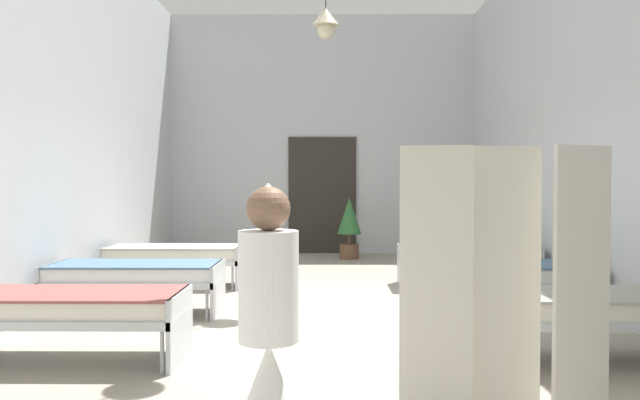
% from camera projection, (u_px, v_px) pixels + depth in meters
% --- Properties ---
extents(ground_plane, '(6.85, 12.94, 0.10)m').
position_uv_depth(ground_plane, '(320.00, 318.00, 7.27)').
color(ground_plane, '#9E9384').
extents(room_shell, '(6.65, 12.54, 4.93)m').
position_uv_depth(room_shell, '(321.00, 107.00, 8.54)').
color(room_shell, silver).
rests_on(room_shell, ground).
extents(bed_left_row_0, '(1.90, 0.84, 0.57)m').
position_uv_depth(bed_left_row_0, '(68.00, 308.00, 5.38)').
color(bed_left_row_0, '#B7BCC1').
rests_on(bed_left_row_0, ground).
extents(bed_right_row_0, '(1.90, 0.84, 0.57)m').
position_uv_depth(bed_right_row_0, '(568.00, 309.00, 5.34)').
color(bed_right_row_0, '#B7BCC1').
rests_on(bed_right_row_0, ground).
extents(bed_left_row_1, '(1.90, 0.84, 0.57)m').
position_uv_depth(bed_left_row_1, '(136.00, 275.00, 7.27)').
color(bed_left_row_1, '#B7BCC1').
rests_on(bed_left_row_1, ground).
extents(bed_right_row_1, '(1.90, 0.84, 0.57)m').
position_uv_depth(bed_right_row_1, '(505.00, 275.00, 7.24)').
color(bed_right_row_1, '#B7BCC1').
rests_on(bed_right_row_1, ground).
extents(bed_left_row_2, '(1.90, 0.84, 0.57)m').
position_uv_depth(bed_left_row_2, '(175.00, 255.00, 9.17)').
color(bed_left_row_2, '#B7BCC1').
rests_on(bed_left_row_2, ground).
extents(bed_right_row_2, '(1.90, 0.84, 0.57)m').
position_uv_depth(bed_right_row_2, '(467.00, 256.00, 9.14)').
color(bed_right_row_2, '#B7BCC1').
rests_on(bed_right_row_2, ground).
extents(nurse_near_aisle, '(0.52, 0.52, 1.49)m').
position_uv_depth(nurse_near_aisle, '(269.00, 375.00, 3.21)').
color(nurse_near_aisle, white).
rests_on(nurse_near_aisle, ground).
extents(potted_plant, '(0.46, 0.46, 1.18)m').
position_uv_depth(potted_plant, '(349.00, 223.00, 12.40)').
color(potted_plant, brown).
rests_on(potted_plant, ground).
extents(privacy_screen, '(1.25, 0.21, 1.70)m').
position_uv_depth(privacy_screen, '(508.00, 292.00, 3.75)').
color(privacy_screen, silver).
rests_on(privacy_screen, ground).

